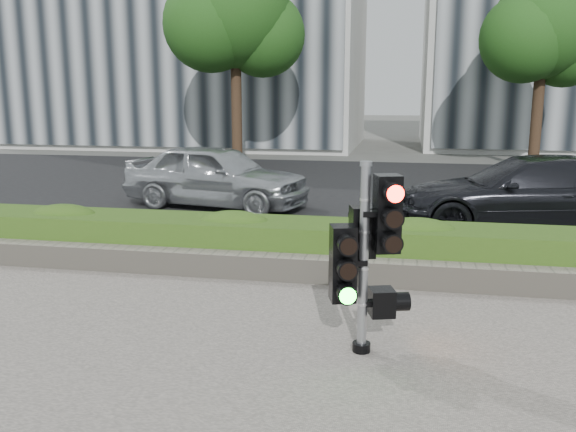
{
  "coord_description": "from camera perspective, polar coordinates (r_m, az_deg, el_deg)",
  "views": [
    {
      "loc": [
        1.3,
        -6.07,
        2.62
      ],
      "look_at": [
        0.0,
        0.6,
        1.21
      ],
      "focal_mm": 38.0,
      "sensor_mm": 36.0,
      "label": 1
    }
  ],
  "objects": [
    {
      "name": "hedge",
      "position": [
        9.0,
        2.34,
        -2.74
      ],
      "size": [
        12.0,
        1.0,
        0.68
      ],
      "primitive_type": "cube",
      "color": "olive",
      "rests_on": "sidewalk"
    },
    {
      "name": "traffic_signal",
      "position": [
        6.02,
        7.3,
        -3.03
      ],
      "size": [
        0.7,
        0.59,
        1.93
      ],
      "rotation": [
        0.0,
        0.0,
        0.29
      ],
      "color": "black",
      "rests_on": "sidewalk"
    },
    {
      "name": "tree_left",
      "position": [
        21.57,
        -4.98,
        18.13
      ],
      "size": [
        4.61,
        4.03,
        7.34
      ],
      "color": "black",
      "rests_on": "ground"
    },
    {
      "name": "tree_right",
      "position": [
        22.1,
        22.74,
        15.68
      ],
      "size": [
        4.1,
        3.58,
        6.53
      ],
      "color": "black",
      "rests_on": "ground"
    },
    {
      "name": "car_silver",
      "position": [
        13.79,
        -6.74,
        3.79
      ],
      "size": [
        4.46,
        2.5,
        1.43
      ],
      "primitive_type": "imported",
      "rotation": [
        0.0,
        0.0,
        1.37
      ],
      "color": "#B4B8BC",
      "rests_on": "road"
    },
    {
      "name": "car_dark",
      "position": [
        12.2,
        21.54,
        1.97
      ],
      "size": [
        5.02,
        2.45,
        1.41
      ],
      "primitive_type": "imported",
      "rotation": [
        0.0,
        0.0,
        -1.47
      ],
      "color": "black",
      "rests_on": "road"
    },
    {
      "name": "ground",
      "position": [
        6.74,
        -1.03,
        -11.13
      ],
      "size": [
        120.0,
        120.0,
        0.0
      ],
      "primitive_type": "plane",
      "color": "#51514C",
      "rests_on": "ground"
    },
    {
      "name": "road",
      "position": [
        16.33,
        6.28,
        2.46
      ],
      "size": [
        60.0,
        13.0,
        0.02
      ],
      "primitive_type": "cube",
      "color": "black",
      "rests_on": "ground"
    },
    {
      "name": "stone_wall",
      "position": [
        8.43,
        1.66,
        -4.95
      ],
      "size": [
        12.0,
        0.32,
        0.34
      ],
      "primitive_type": "cube",
      "color": "gray",
      "rests_on": "sidewalk"
    },
    {
      "name": "curb",
      "position": [
        9.66,
        2.86,
        -3.65
      ],
      "size": [
        60.0,
        0.25,
        0.12
      ],
      "primitive_type": "cube",
      "color": "gray",
      "rests_on": "ground"
    }
  ]
}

